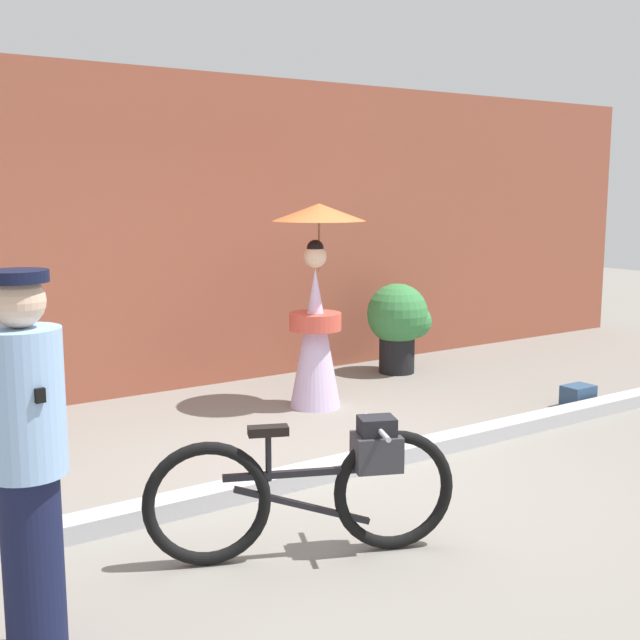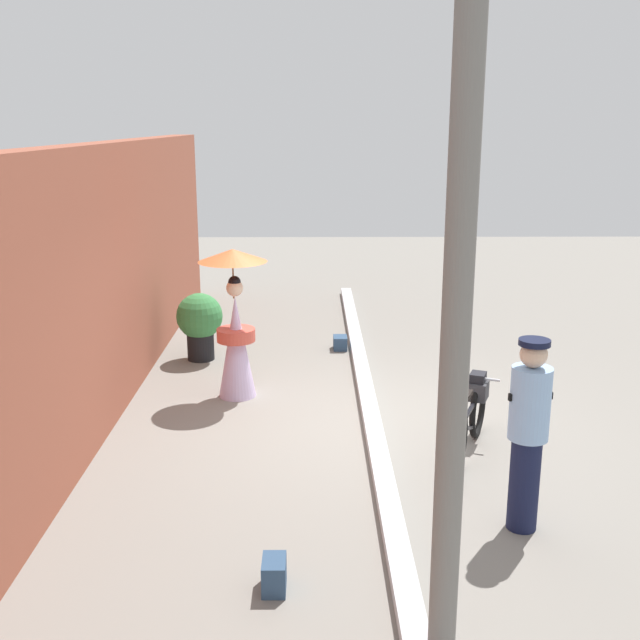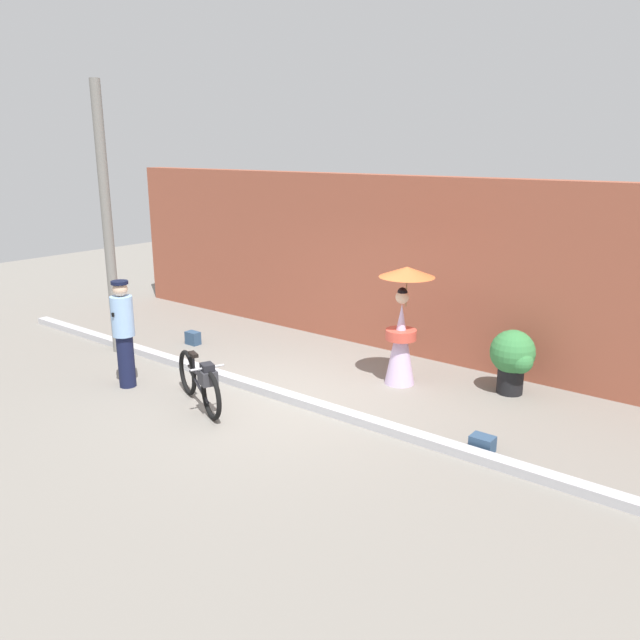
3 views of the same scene
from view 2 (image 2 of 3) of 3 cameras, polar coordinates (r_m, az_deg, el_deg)
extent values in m
plane|color=gray|center=(8.98, 3.91, -7.84)|extent=(30.00, 30.00, 0.00)
cube|color=brown|center=(8.84, -17.13, 2.05)|extent=(14.00, 0.40, 3.21)
cube|color=#B2B2B7|center=(8.96, 3.91, -7.49)|extent=(14.00, 0.20, 0.12)
torus|color=black|center=(8.69, 11.82, -6.43)|extent=(0.67, 0.33, 0.70)
torus|color=black|center=(7.73, 10.36, -9.09)|extent=(0.67, 0.33, 0.70)
cube|color=black|center=(8.15, 11.18, -6.78)|extent=(0.83, 0.37, 0.04)
cube|color=black|center=(8.23, 11.12, -8.01)|extent=(0.72, 0.33, 0.28)
cylinder|color=black|center=(7.94, 10.95, -6.51)|extent=(0.03, 0.03, 0.28)
cube|color=black|center=(7.89, 11.00, -5.55)|extent=(0.24, 0.17, 0.05)
cylinder|color=silver|center=(8.47, 11.82, -4.30)|extent=(0.21, 0.45, 0.03)
cube|color=#333338|center=(8.51, 11.77, -5.21)|extent=(0.32, 0.30, 0.20)
cube|color=black|center=(8.47, 11.81, -4.38)|extent=(0.25, 0.22, 0.14)
cylinder|color=#141938|center=(6.89, 15.13, -11.82)|extent=(0.26, 0.26, 0.84)
cylinder|color=#8CB2E0|center=(6.60, 15.56, -6.07)|extent=(0.34, 0.34, 0.63)
sphere|color=#D8B293|center=(6.46, 15.82, -2.51)|extent=(0.23, 0.23, 0.23)
cylinder|color=black|center=(6.43, 15.88, -1.64)|extent=(0.26, 0.26, 0.05)
cube|color=black|center=(6.58, 15.60, -5.56)|extent=(0.09, 0.38, 0.06)
cone|color=silver|center=(9.71, -6.33, -2.02)|extent=(0.48, 0.48, 1.32)
cylinder|color=#D14C3D|center=(9.66, -6.35, -1.11)|extent=(0.49, 0.49, 0.16)
sphere|color=beige|center=(9.52, -6.45, 2.41)|extent=(0.21, 0.21, 0.21)
sphere|color=black|center=(9.50, -6.47, 2.85)|extent=(0.16, 0.16, 0.16)
cylinder|color=olive|center=(9.55, -6.57, 3.24)|extent=(0.02, 0.02, 0.55)
cone|color=orange|center=(9.50, -6.62, 4.86)|extent=(0.87, 0.87, 0.16)
cylinder|color=black|center=(11.41, -8.98, -1.99)|extent=(0.40, 0.40, 0.39)
sphere|color=#387F42|center=(11.29, -9.07, 0.29)|extent=(0.68, 0.68, 0.68)
sphere|color=#387F42|center=(11.46, -8.43, 0.09)|extent=(0.38, 0.38, 0.38)
cube|color=navy|center=(11.80, 1.53, -1.73)|extent=(0.29, 0.21, 0.21)
cube|color=#243951|center=(11.79, 1.85, -1.49)|extent=(0.25, 0.07, 0.07)
cube|color=navy|center=(6.03, -3.48, -18.62)|extent=(0.28, 0.18, 0.25)
cube|color=#243951|center=(5.99, -2.95, -18.13)|extent=(0.24, 0.06, 0.09)
cylinder|color=slate|center=(4.45, 10.31, 1.00)|extent=(0.18, 0.18, 4.80)
camera|label=1|loc=(7.46, 44.30, -0.31)|focal=45.60mm
camera|label=3|loc=(15.97, 27.76, 14.00)|focal=35.54mm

